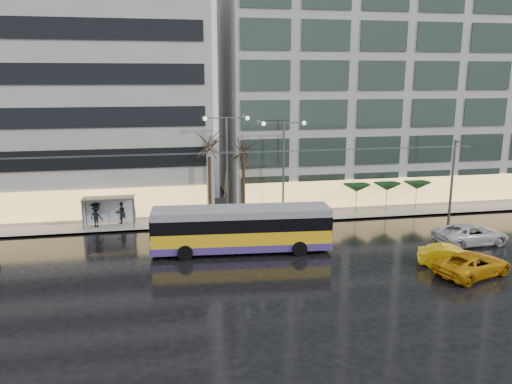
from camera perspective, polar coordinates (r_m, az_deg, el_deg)
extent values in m
plane|color=black|center=(33.80, -4.25, -8.54)|extent=(140.00, 140.00, 0.00)
cube|color=gray|center=(47.22, -3.75, -2.16)|extent=(80.00, 10.00, 0.15)
cube|color=slate|center=(42.49, -2.94, -3.87)|extent=(80.00, 0.10, 0.15)
cube|color=#9C9A95|center=(51.86, -25.18, 10.41)|extent=(34.00, 14.00, 22.00)
cube|color=#9C9A95|center=(55.01, 13.70, 12.89)|extent=(32.00, 14.00, 25.00)
cube|color=yellow|center=(36.20, -1.67, -5.16)|extent=(12.86, 3.61, 1.59)
cube|color=#49327F|center=(36.36, -1.66, -5.95)|extent=(12.90, 3.65, 0.53)
cube|color=black|center=(35.85, -1.68, -3.40)|extent=(12.88, 3.63, 0.95)
cube|color=gray|center=(35.65, -1.69, -2.25)|extent=(12.86, 3.61, 0.53)
cube|color=black|center=(36.93, 8.25, -3.30)|extent=(0.25, 2.43, 1.37)
cube|color=black|center=(35.99, -11.87, -3.88)|extent=(0.25, 2.43, 1.37)
cylinder|color=black|center=(38.13, 4.24, -5.16)|extent=(1.08, 0.45, 1.06)
cylinder|color=black|center=(35.67, 5.00, -6.47)|extent=(1.08, 0.45, 1.06)
cylinder|color=black|center=(37.56, -7.97, -5.54)|extent=(1.08, 0.45, 1.06)
cylinder|color=black|center=(35.06, -8.09, -6.91)|extent=(1.08, 0.45, 1.06)
cylinder|color=#595B60|center=(36.20, -3.50, 0.46)|extent=(0.36, 3.93, 2.78)
cylinder|color=#595B60|center=(36.71, -3.54, 0.64)|extent=(0.36, 3.93, 2.78)
cylinder|color=#595B60|center=(47.98, 21.50, 1.40)|extent=(0.24, 0.24, 7.00)
cube|color=#595B60|center=(45.40, 23.51, 4.97)|extent=(0.10, 5.00, 0.10)
cylinder|color=#595B60|center=(37.69, -3.89, 4.44)|extent=(42.00, 0.04, 0.04)
cylinder|color=#595B60|center=(38.18, -3.98, 4.55)|extent=(42.00, 0.04, 0.04)
cube|color=#595B60|center=(43.16, -16.52, -0.67)|extent=(4.20, 1.60, 0.12)
cube|color=silver|center=(44.13, -16.33, -2.03)|extent=(4.00, 0.05, 2.20)
cube|color=white|center=(43.72, -19.09, -2.37)|extent=(0.10, 1.40, 2.20)
cylinder|color=#595B60|center=(43.05, -19.15, -2.61)|extent=(0.10, 0.10, 2.40)
cylinder|color=#595B60|center=(44.38, -18.90, -2.13)|extent=(0.10, 0.10, 2.40)
cylinder|color=#595B60|center=(42.61, -13.83, -2.41)|extent=(0.10, 0.10, 2.40)
cylinder|color=#595B60|center=(43.96, -13.74, -1.93)|extent=(0.10, 0.10, 2.40)
cylinder|color=#595B60|center=(43.11, -3.33, 2.62)|extent=(0.18, 0.18, 9.00)
cylinder|color=#595B60|center=(42.44, -4.62, 8.43)|extent=(1.80, 0.10, 0.10)
cylinder|color=#595B60|center=(42.67, -2.19, 8.49)|extent=(1.80, 0.10, 0.10)
sphere|color=#FFF2CC|center=(42.36, -5.84, 8.33)|extent=(0.36, 0.36, 0.36)
sphere|color=#FFF2CC|center=(42.81, -0.99, 8.45)|extent=(0.36, 0.36, 0.36)
cylinder|color=#595B60|center=(44.05, 3.15, 2.52)|extent=(0.18, 0.18, 8.50)
cylinder|color=#595B60|center=(43.29, 2.05, 7.89)|extent=(1.80, 0.10, 0.10)
cylinder|color=#595B60|center=(43.72, 4.37, 7.91)|extent=(1.80, 0.10, 0.10)
sphere|color=#FFF2CC|center=(43.11, 0.87, 7.81)|extent=(0.36, 0.36, 0.36)
sphere|color=#FFF2CC|center=(43.96, 5.52, 7.85)|extent=(0.36, 0.36, 0.36)
cylinder|color=black|center=(43.48, -5.29, 0.39)|extent=(0.28, 0.28, 5.60)
cylinder|color=black|center=(44.12, -1.43, 0.16)|extent=(0.28, 0.28, 4.90)
cylinder|color=#595B60|center=(47.02, 11.36, -0.98)|extent=(0.06, 0.06, 2.20)
cone|color=black|center=(46.75, 11.42, 0.45)|extent=(2.50, 2.50, 0.70)
cylinder|color=#595B60|center=(48.21, 14.67, -0.81)|extent=(0.06, 0.06, 2.20)
cone|color=black|center=(47.95, 14.75, 0.59)|extent=(2.50, 2.50, 0.70)
cylinder|color=#595B60|center=(49.55, 17.81, -0.64)|extent=(0.06, 0.06, 2.20)
cone|color=black|center=(49.29, 17.91, 0.72)|extent=(2.50, 2.50, 0.70)
imported|color=#E9B20C|center=(35.97, 21.41, -6.90)|extent=(4.49, 3.12, 1.40)
imported|color=orange|center=(35.00, 23.58, -7.57)|extent=(5.85, 4.05, 1.48)
imported|color=silver|center=(41.30, 23.36, -4.42)|extent=(5.86, 3.07, 1.58)
imported|color=black|center=(44.26, -13.93, -2.31)|extent=(0.66, 0.48, 1.70)
imported|color=#E64CB2|center=(44.04, -14.00, -1.18)|extent=(1.07, 1.08, 0.88)
imported|color=black|center=(44.19, -15.15, -2.26)|extent=(1.16, 1.08, 1.92)
imported|color=black|center=(43.71, -17.78, -2.66)|extent=(1.36, 1.15, 1.83)
imported|color=black|center=(43.50, -17.85, -1.60)|extent=(1.11, 1.11, 0.72)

